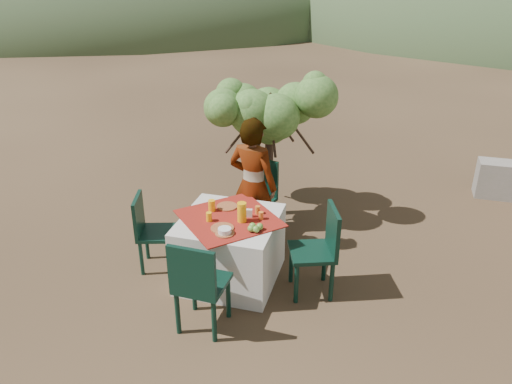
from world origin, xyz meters
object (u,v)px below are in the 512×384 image
table (230,248)px  chair_left (150,229)px  chair_near (198,283)px  person (253,186)px  chair_right (320,247)px  chair_far (257,195)px  shrub_tree (275,118)px  juice_pitcher (242,212)px

table → chair_left: 0.95m
chair_near → person: bearing=-90.1°
chair_near → chair_left: bearing=-41.0°
chair_near → chair_left: 1.29m
chair_near → chair_right: chair_near is taller
chair_far → shrub_tree: 1.04m
chair_far → shrub_tree: (0.07, 0.61, 0.84)m
table → person: (0.07, 0.70, 0.46)m
person → table: bearing=97.0°
shrub_tree → juice_pitcher: shrub_tree is taller
chair_left → chair_right: (1.93, 0.05, 0.05)m
chair_far → person: person is taller
chair_right → person: 1.18m
chair_far → person: bearing=-69.8°
chair_near → shrub_tree: 2.70m
chair_far → shrub_tree: size_ratio=0.57×
table → chair_near: 0.93m
person → juice_pitcher: bearing=109.4°
table → chair_near: chair_near is taller
chair_right → chair_left: bearing=-108.6°
shrub_tree → table: bearing=-93.1°
table → chair_left: (-0.94, -0.03, 0.12)m
person → chair_left: bearing=48.2°
shrub_tree → juice_pitcher: size_ratio=8.21×
chair_left → person: bearing=-70.8°
person → chair_right: bearing=156.4°
table → chair_far: size_ratio=1.31×
table → chair_right: chair_right is taller
table → juice_pitcher: size_ratio=6.08×
table → chair_far: (0.02, 1.04, 0.17)m
shrub_tree → juice_pitcher: (0.07, -1.69, -0.52)m
table → person: person is taller
chair_right → juice_pitcher: size_ratio=4.62×
chair_far → person: (0.05, -0.35, 0.28)m
chair_far → chair_right: chair_far is taller
chair_near → juice_pitcher: size_ratio=4.64×
chair_left → shrub_tree: (1.03, 1.68, 0.89)m
chair_left → chair_right: chair_right is taller
chair_right → shrub_tree: shrub_tree is taller
juice_pitcher → person: bearing=96.9°
chair_left → juice_pitcher: 1.16m
chair_near → chair_left: chair_near is taller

